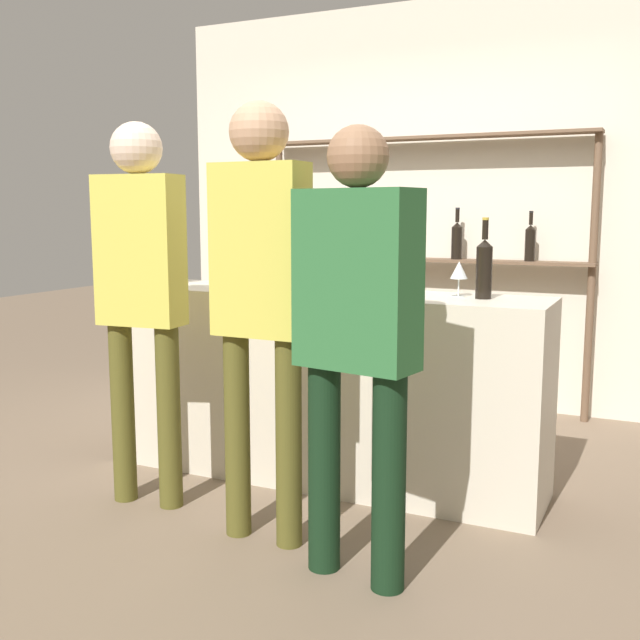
% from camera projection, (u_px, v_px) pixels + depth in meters
% --- Properties ---
extents(ground_plane, '(16.00, 16.00, 0.00)m').
position_uv_depth(ground_plane, '(320.00, 477.00, 3.88)').
color(ground_plane, '#7A6651').
extents(bar_counter, '(2.26, 0.51, 0.97)m').
position_uv_depth(bar_counter, '(320.00, 386.00, 3.81)').
color(bar_counter, beige).
rests_on(bar_counter, ground_plane).
extents(back_wall, '(3.86, 0.12, 2.80)m').
position_uv_depth(back_wall, '(431.00, 206.00, 5.33)').
color(back_wall, beige).
rests_on(back_wall, ground_plane).
extents(back_shelf, '(2.31, 0.18, 1.87)m').
position_uv_depth(back_shelf, '(422.00, 228.00, 5.20)').
color(back_shelf, brown).
rests_on(back_shelf, ground_plane).
extents(counter_bottle_0, '(0.08, 0.08, 0.34)m').
position_uv_depth(counter_bottle_0, '(394.00, 268.00, 3.57)').
color(counter_bottle_0, '#0F1956').
rests_on(counter_bottle_0, bar_counter).
extents(counter_bottle_1, '(0.09, 0.09, 0.36)m').
position_uv_depth(counter_bottle_1, '(259.00, 263.00, 3.72)').
color(counter_bottle_1, black).
rests_on(counter_bottle_1, bar_counter).
extents(counter_bottle_2, '(0.08, 0.08, 0.35)m').
position_uv_depth(counter_bottle_2, '(328.00, 264.00, 3.83)').
color(counter_bottle_2, silver).
rests_on(counter_bottle_2, bar_counter).
extents(counter_bottle_3, '(0.07, 0.07, 0.37)m').
position_uv_depth(counter_bottle_3, '(484.00, 267.00, 3.41)').
color(counter_bottle_3, black).
rests_on(counter_bottle_3, bar_counter).
extents(wine_glass, '(0.08, 0.08, 0.17)m').
position_uv_depth(wine_glass, '(459.00, 271.00, 3.50)').
color(wine_glass, silver).
rests_on(wine_glass, bar_counter).
extents(ice_bucket, '(0.20, 0.20, 0.22)m').
position_uv_depth(ice_bucket, '(158.00, 264.00, 4.11)').
color(ice_bucket, '#B2B2B7').
rests_on(ice_bucket, bar_counter).
extents(cork_jar, '(0.11, 0.11, 0.14)m').
position_uv_depth(cork_jar, '(228.00, 272.00, 4.05)').
color(cork_jar, silver).
rests_on(cork_jar, bar_counter).
extents(customer_left, '(0.40, 0.23, 1.76)m').
position_uv_depth(customer_left, '(141.00, 279.00, 3.39)').
color(customer_left, brown).
rests_on(customer_left, ground_plane).
extents(customer_center, '(0.39, 0.24, 1.79)m').
position_uv_depth(customer_center, '(261.00, 281.00, 2.99)').
color(customer_center, brown).
rests_on(customer_center, ground_plane).
extents(customer_right, '(0.47, 0.27, 1.67)m').
position_uv_depth(customer_right, '(357.00, 321.00, 2.68)').
color(customer_right, black).
rests_on(customer_right, ground_plane).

